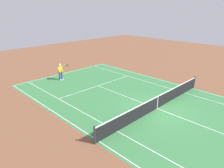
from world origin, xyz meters
The scene contains 6 objects.
ground_plane centered at (0.00, 0.00, 0.00)m, with size 60.00×60.00×0.00m, color brown.
court_slab centered at (0.00, 0.00, 0.00)m, with size 24.20×11.40×0.00m, color #387A42.
court_line_markings centered at (0.00, 0.00, 0.00)m, with size 23.85×11.05×0.01m.
tennis_net centered at (0.00, 0.00, 0.49)m, with size 0.10×11.70×1.08m.
tennis_player_near centered at (10.23, 1.48, 0.93)m, with size 1.06×0.78×1.70m.
tennis_ball centered at (2.98, 0.46, 0.03)m, with size 0.07×0.07×0.07m, color #CCE01E.
Camera 1 is at (-7.14, 11.61, 6.78)m, focal length 33.24 mm.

